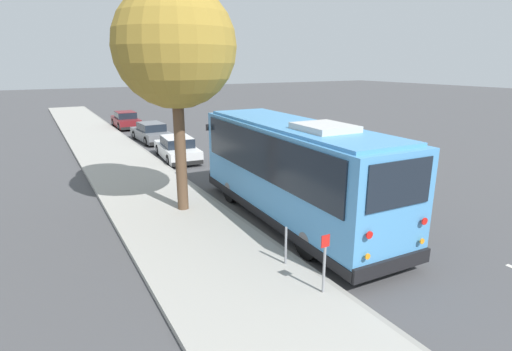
% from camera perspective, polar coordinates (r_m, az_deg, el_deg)
% --- Properties ---
extents(ground_plane, '(160.00, 160.00, 0.00)m').
position_cam_1_polar(ground_plane, '(14.17, 3.50, -5.21)').
color(ground_plane, '#474749').
extents(sidewalk_slab, '(80.00, 3.66, 0.15)m').
position_cam_1_polar(sidewalk_slab, '(12.70, -10.24, -7.66)').
color(sidewalk_slab, '#A3A099').
rests_on(sidewalk_slab, ground).
extents(curb_strip, '(80.00, 0.14, 0.15)m').
position_cam_1_polar(curb_strip, '(13.37, -2.52, -6.17)').
color(curb_strip, gray).
rests_on(curb_strip, ground).
extents(shuttle_bus, '(9.13, 2.78, 3.43)m').
position_cam_1_polar(shuttle_bus, '(12.92, 5.29, 1.24)').
color(shuttle_bus, '#4C93D1').
rests_on(shuttle_bus, ground).
extents(parked_sedan_white, '(4.56, 2.02, 1.26)m').
position_cam_1_polar(parked_sedan_white, '(22.12, -11.21, 3.78)').
color(parked_sedan_white, silver).
rests_on(parked_sedan_white, ground).
extents(parked_sedan_gray, '(4.39, 1.83, 1.27)m').
position_cam_1_polar(parked_sedan_gray, '(27.56, -14.73, 5.92)').
color(parked_sedan_gray, slate).
rests_on(parked_sedan_gray, ground).
extents(parked_sedan_maroon, '(4.25, 1.75, 1.32)m').
position_cam_1_polar(parked_sedan_maroon, '(34.03, -18.12, 7.51)').
color(parked_sedan_maroon, maroon).
rests_on(parked_sedan_maroon, ground).
extents(street_tree, '(3.90, 3.90, 7.96)m').
position_cam_1_polar(street_tree, '(13.52, -11.73, 18.64)').
color(street_tree, brown).
rests_on(street_tree, sidewalk_slab).
extents(sign_post_near, '(0.06, 0.22, 1.38)m').
position_cam_1_polar(sign_post_near, '(9.03, 9.74, -12.25)').
color(sign_post_near, gray).
rests_on(sign_post_near, sidewalk_slab).
extents(sign_post_far, '(0.06, 0.06, 1.00)m').
position_cam_1_polar(sign_post_far, '(10.20, 4.28, -9.95)').
color(sign_post_far, gray).
rests_on(sign_post_far, sidewalk_slab).
extents(lane_stripe_mid, '(2.40, 0.14, 0.01)m').
position_cam_1_polar(lane_stripe_mid, '(15.07, 16.19, -4.52)').
color(lane_stripe_mid, silver).
rests_on(lane_stripe_mid, ground).
extents(lane_stripe_ahead, '(2.40, 0.14, 0.01)m').
position_cam_1_polar(lane_stripe_ahead, '(19.49, 3.64, 0.70)').
color(lane_stripe_ahead, silver).
rests_on(lane_stripe_ahead, ground).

